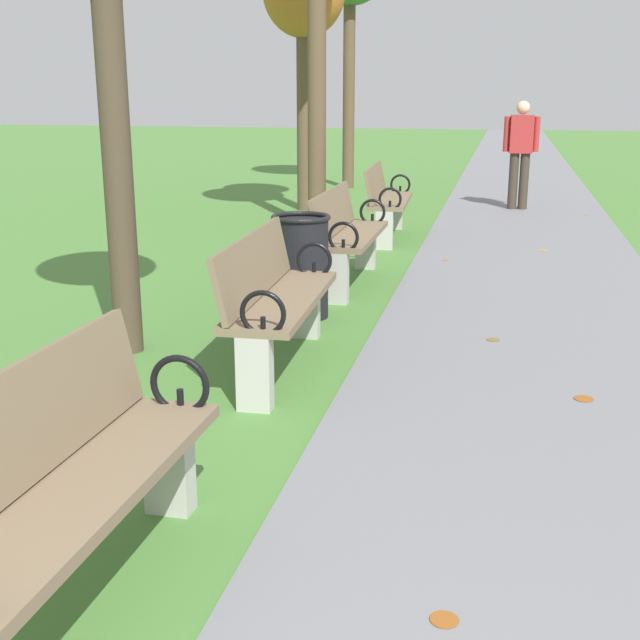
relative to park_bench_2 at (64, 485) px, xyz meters
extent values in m
cube|color=slate|center=(1.72, 15.41, -0.48)|extent=(2.43, 44.00, 0.02)
cube|color=#7A664C|center=(0.05, 0.00, -0.01)|extent=(0.46, 1.61, 0.05)
cube|color=#7A664C|center=(-0.14, 0.00, 0.21)|extent=(0.14, 1.60, 0.40)
cube|color=#B7B5AD|center=(0.06, 0.74, -0.26)|extent=(0.20, 0.12, 0.45)
torus|color=black|center=(0.12, 0.76, 0.10)|extent=(0.27, 0.03, 0.27)
cylinder|color=black|center=(0.12, 0.76, 0.02)|extent=(0.03, 0.03, 0.12)
cube|color=#7A664C|center=(0.05, 2.70, -0.01)|extent=(0.50, 1.61, 0.05)
cube|color=#7A664C|center=(-0.14, 2.70, 0.21)|extent=(0.18, 1.60, 0.40)
cube|color=#B7B5AD|center=(0.08, 1.96, -0.26)|extent=(0.20, 0.13, 0.45)
cube|color=#B7B5AD|center=(0.03, 3.44, -0.26)|extent=(0.20, 0.13, 0.45)
torus|color=black|center=(0.14, 1.95, 0.10)|extent=(0.27, 0.04, 0.27)
cylinder|color=black|center=(0.14, 1.95, 0.02)|extent=(0.03, 0.03, 0.12)
torus|color=black|center=(0.09, 3.47, 0.10)|extent=(0.27, 0.04, 0.27)
cylinder|color=black|center=(0.09, 3.47, 0.02)|extent=(0.03, 0.03, 0.12)
cube|color=#7A664C|center=(0.05, 5.23, -0.01)|extent=(0.45, 1.60, 0.05)
cube|color=#7A664C|center=(-0.14, 5.23, 0.21)|extent=(0.13, 1.60, 0.40)
cube|color=#B7B5AD|center=(0.05, 4.49, -0.26)|extent=(0.20, 0.12, 0.45)
cube|color=#B7B5AD|center=(0.06, 5.97, -0.26)|extent=(0.20, 0.12, 0.45)
torus|color=black|center=(0.11, 4.47, 0.10)|extent=(0.27, 0.03, 0.27)
cylinder|color=black|center=(0.11, 4.47, 0.02)|extent=(0.03, 0.03, 0.12)
torus|color=black|center=(0.12, 5.99, 0.10)|extent=(0.27, 0.03, 0.27)
cylinder|color=black|center=(0.12, 5.99, 0.02)|extent=(0.03, 0.03, 0.12)
cube|color=#7A664C|center=(0.05, 7.81, -0.01)|extent=(0.52, 1.62, 0.05)
cube|color=#7A664C|center=(-0.14, 7.80, 0.21)|extent=(0.20, 1.60, 0.40)
cube|color=#B7B5AD|center=(0.09, 7.07, -0.26)|extent=(0.21, 0.13, 0.45)
cube|color=#B7B5AD|center=(0.02, 8.55, -0.26)|extent=(0.21, 0.13, 0.45)
torus|color=black|center=(0.15, 7.05, 0.10)|extent=(0.27, 0.04, 0.27)
cylinder|color=black|center=(0.15, 7.05, 0.02)|extent=(0.03, 0.03, 0.12)
torus|color=black|center=(0.08, 8.57, 0.10)|extent=(0.27, 0.04, 0.27)
cylinder|color=black|center=(0.08, 8.57, 0.02)|extent=(0.03, 0.03, 0.12)
cylinder|color=#4C3D2D|center=(-1.13, 2.85, 0.91)|extent=(0.20, 0.20, 2.79)
cylinder|color=brown|center=(-0.97, 8.21, 1.44)|extent=(0.24, 0.24, 3.85)
cylinder|color=brown|center=(-1.59, 10.07, 0.90)|extent=(0.23, 0.23, 2.77)
cylinder|color=brown|center=(-1.49, 13.11, 1.30)|extent=(0.22, 0.22, 3.58)
cylinder|color=#3D3328|center=(1.71, 10.73, -0.04)|extent=(0.14, 0.14, 0.85)
cylinder|color=#3D3328|center=(1.55, 10.72, -0.04)|extent=(0.14, 0.14, 0.85)
cube|color=#B22D2D|center=(1.63, 10.72, 0.66)|extent=(0.35, 0.24, 0.56)
sphere|color=beige|center=(1.63, 10.72, 1.05)|extent=(0.20, 0.20, 0.20)
cylinder|color=#B22D2D|center=(1.85, 10.74, 0.66)|extent=(0.09, 0.09, 0.52)
cylinder|color=#B22D2D|center=(1.41, 10.71, 0.66)|extent=(0.09, 0.09, 0.52)
cylinder|color=black|center=(-0.15, 4.00, -0.09)|extent=(0.44, 0.44, 0.80)
torus|color=black|center=(-0.15, 4.00, 0.33)|extent=(0.48, 0.48, 0.04)
cylinder|color=#AD6B23|center=(2.63, 10.19, -0.46)|extent=(0.08, 0.08, 0.00)
cylinder|color=#93511E|center=(1.31, 0.19, -0.46)|extent=(0.13, 0.13, 0.00)
cylinder|color=#AD6B23|center=(0.85, 6.49, -0.46)|extent=(0.11, 0.11, 0.00)
cylinder|color=#93511E|center=(1.96, 2.50, -0.46)|extent=(0.12, 0.12, 0.00)
cylinder|color=#BC842D|center=(1.91, 7.26, -0.46)|extent=(0.13, 0.13, 0.00)
cylinder|color=gold|center=(-1.47, 2.48, -0.48)|extent=(0.12, 0.12, 0.00)
cylinder|color=brown|center=(1.41, 3.61, -0.46)|extent=(0.13, 0.13, 0.00)
camera|label=1|loc=(1.42, -2.31, 1.32)|focal=46.02mm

